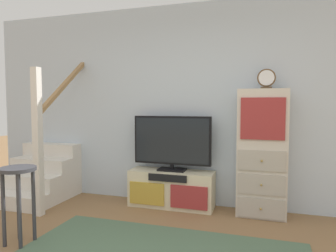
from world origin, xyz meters
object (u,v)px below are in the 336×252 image
at_px(side_cabinet, 262,153).
at_px(bar_stool_near, 18,188).
at_px(desk_clock, 266,79).
at_px(media_console, 171,189).
at_px(television, 172,142).

relative_size(side_cabinet, bar_stool_near, 2.04).
bearing_deg(desk_clock, bar_stool_near, -146.71).
height_order(media_console, desk_clock, desk_clock).
distance_m(desk_clock, bar_stool_near, 2.93).
bearing_deg(media_console, television, 90.00).
relative_size(television, desk_clock, 4.44).
xyz_separation_m(media_console, television, (0.00, 0.02, 0.62)).
bearing_deg(bar_stool_near, media_console, 53.74).
height_order(television, desk_clock, desk_clock).
xyz_separation_m(side_cabinet, desk_clock, (0.03, -0.01, 0.89)).
bearing_deg(media_console, side_cabinet, 0.51).
height_order(desk_clock, bar_stool_near, desk_clock).
xyz_separation_m(television, bar_stool_near, (-1.10, -1.52, -0.31)).
xyz_separation_m(media_console, side_cabinet, (1.14, 0.01, 0.53)).
height_order(media_console, side_cabinet, side_cabinet).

